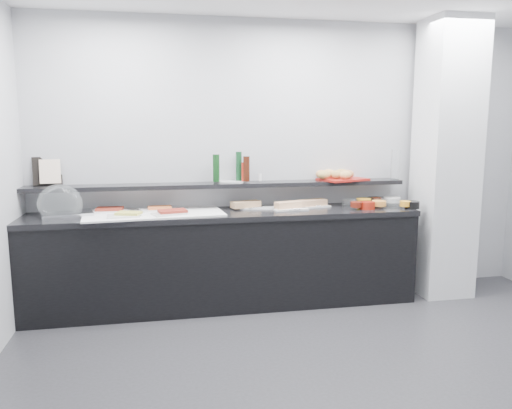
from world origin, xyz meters
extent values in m
plane|color=#2D2D30|center=(0.00, 0.00, 0.00)|extent=(5.00, 5.00, 0.00)
cube|color=#ACAEB3|center=(0.00, 2.00, 1.35)|extent=(5.00, 0.02, 2.70)
cube|color=silver|center=(1.50, 1.65, 1.35)|extent=(0.50, 0.50, 2.70)
cube|color=black|center=(-0.70, 1.70, 0.42)|extent=(3.60, 0.60, 0.85)
cube|color=black|center=(-0.70, 1.70, 0.88)|extent=(3.62, 0.62, 0.05)
cube|color=black|center=(-0.70, 1.88, 1.13)|extent=(3.60, 0.25, 0.04)
cube|color=#AFB3B6|center=(-2.09, 1.71, 0.92)|extent=(0.47, 0.37, 0.04)
ellipsoid|color=silver|center=(-2.13, 1.66, 1.03)|extent=(0.39, 0.26, 0.34)
cube|color=white|center=(-1.34, 1.69, 0.91)|extent=(1.27, 0.69, 0.01)
cube|color=white|center=(-1.75, 1.82, 0.92)|extent=(0.36, 0.27, 0.01)
cube|color=maroon|center=(-1.74, 1.82, 0.94)|extent=(0.25, 0.16, 0.02)
cube|color=white|center=(-1.33, 1.82, 0.92)|extent=(0.32, 0.25, 0.01)
cube|color=orange|center=(-1.29, 1.81, 0.94)|extent=(0.22, 0.15, 0.02)
cube|color=white|center=(-1.60, 1.54, 0.92)|extent=(0.28, 0.20, 0.01)
cube|color=#CECC50|center=(-1.56, 1.55, 0.94)|extent=(0.24, 0.19, 0.02)
cube|color=silver|center=(-1.22, 1.56, 0.92)|extent=(0.32, 0.26, 0.01)
cube|color=maroon|center=(-1.18, 1.59, 0.94)|extent=(0.27, 0.20, 0.02)
cube|color=white|center=(-0.34, 1.81, 0.91)|extent=(0.41, 0.24, 0.01)
cube|color=tan|center=(-0.48, 1.82, 0.94)|extent=(0.30, 0.19, 0.06)
cylinder|color=#B0B3B7|center=(-0.38, 1.76, 0.92)|extent=(0.16, 0.05, 0.01)
cube|color=white|center=(-0.08, 1.68, 0.91)|extent=(0.34, 0.16, 0.01)
cube|color=tan|center=(-0.09, 1.71, 0.94)|extent=(0.27, 0.17, 0.06)
cylinder|color=#ACAEB3|center=(-0.07, 1.59, 0.92)|extent=(0.16, 0.05, 0.01)
cube|color=white|center=(0.16, 1.80, 0.91)|extent=(0.40, 0.23, 0.01)
cube|color=tan|center=(0.18, 1.80, 0.94)|extent=(0.31, 0.18, 0.06)
cylinder|color=#A9ABB0|center=(0.17, 1.75, 0.92)|extent=(0.16, 0.03, 0.01)
cylinder|color=white|center=(0.56, 1.77, 0.94)|extent=(0.19, 0.19, 0.07)
cylinder|color=orange|center=(0.71, 1.78, 0.95)|extent=(0.18, 0.18, 0.05)
cylinder|color=black|center=(0.74, 1.79, 0.94)|extent=(0.19, 0.19, 0.07)
cylinder|color=#511B0B|center=(0.86, 1.83, 0.95)|extent=(0.11, 0.11, 0.05)
cylinder|color=white|center=(0.88, 1.84, 0.94)|extent=(0.25, 0.25, 0.07)
cylinder|color=white|center=(1.03, 1.82, 0.95)|extent=(0.22, 0.22, 0.05)
cylinder|color=maroon|center=(0.66, 1.59, 0.94)|extent=(0.19, 0.19, 0.07)
cylinder|color=#5B180D|center=(0.55, 1.59, 0.95)|extent=(0.12, 0.12, 0.05)
cylinder|color=white|center=(0.94, 1.62, 0.94)|extent=(0.23, 0.23, 0.07)
cylinder|color=orange|center=(0.80, 1.62, 0.95)|extent=(0.15, 0.15, 0.05)
cylinder|color=black|center=(1.10, 1.54, 0.94)|extent=(0.17, 0.17, 0.07)
cylinder|color=orange|center=(1.03, 1.55, 0.95)|extent=(0.12, 0.12, 0.05)
cube|color=black|center=(-2.29, 1.99, 1.28)|extent=(0.26, 0.12, 0.26)
cube|color=beige|center=(-2.26, 1.96, 1.28)|extent=(0.19, 0.07, 0.22)
cube|color=silver|center=(-0.62, 1.91, 1.16)|extent=(0.32, 0.26, 0.01)
cylinder|color=#0F3814|center=(-0.75, 1.88, 1.29)|extent=(0.07, 0.07, 0.26)
cylinder|color=#38140A|center=(-0.47, 1.85, 1.28)|extent=(0.07, 0.07, 0.24)
cylinder|color=#0F3A1C|center=(-0.53, 1.93, 1.30)|extent=(0.06, 0.06, 0.28)
cylinder|color=#A4180B|center=(-0.48, 1.87, 1.25)|extent=(0.06, 0.06, 0.18)
cylinder|color=white|center=(-0.48, 1.91, 1.20)|extent=(0.04, 0.04, 0.07)
cylinder|color=white|center=(-0.33, 1.89, 1.20)|extent=(0.04, 0.04, 0.07)
cube|color=maroon|center=(0.51, 1.86, 1.16)|extent=(0.53, 0.45, 0.02)
ellipsoid|color=#BF7F49|center=(0.31, 1.94, 1.21)|extent=(0.13, 0.10, 0.08)
ellipsoid|color=tan|center=(0.41, 1.99, 1.21)|extent=(0.16, 0.13, 0.08)
ellipsoid|color=tan|center=(0.55, 1.98, 1.21)|extent=(0.17, 0.14, 0.08)
ellipsoid|color=#B08843|center=(0.31, 1.83, 1.21)|extent=(0.16, 0.12, 0.08)
ellipsoid|color=tan|center=(0.51, 1.79, 1.21)|extent=(0.14, 0.11, 0.08)
ellipsoid|color=#AE8442|center=(0.44, 1.84, 1.21)|extent=(0.14, 0.12, 0.08)
ellipsoid|color=#AC7341|center=(0.57, 1.86, 1.21)|extent=(0.13, 0.10, 0.08)
cylinder|color=silver|center=(1.06, 1.84, 1.30)|extent=(0.12, 0.12, 0.30)
camera|label=1|loc=(-1.28, -2.83, 1.70)|focal=35.00mm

